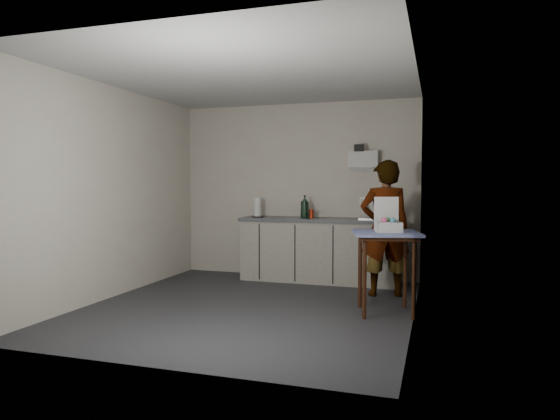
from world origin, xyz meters
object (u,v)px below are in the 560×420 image
(bakery_box, at_px, (388,224))
(kitchen_counter, at_px, (319,252))
(dish_rack, at_px, (375,214))
(dark_bottle, at_px, (303,209))
(paper_towel, at_px, (258,208))
(soda_can, at_px, (311,214))
(side_table, at_px, (386,242))
(standing_man, at_px, (385,228))
(soap_bottle, at_px, (305,207))

(bakery_box, bearing_deg, kitchen_counter, 110.97)
(dish_rack, relative_size, bakery_box, 1.16)
(dark_bottle, distance_m, paper_towel, 0.68)
(paper_towel, bearing_deg, soda_can, 7.11)
(kitchen_counter, bearing_deg, dish_rack, -1.08)
(side_table, bearing_deg, kitchen_counter, 112.19)
(side_table, bearing_deg, standing_man, 83.01)
(dark_bottle, bearing_deg, bakery_box, -48.85)
(soap_bottle, distance_m, dish_rack, 1.00)
(standing_man, bearing_deg, kitchen_counter, -51.34)
(bakery_box, bearing_deg, standing_man, 82.71)
(side_table, xyz_separation_m, soda_can, (-1.21, 1.54, 0.20))
(dish_rack, bearing_deg, soda_can, 178.35)
(dark_bottle, bearing_deg, soda_can, 4.44)
(side_table, bearing_deg, bakery_box, -54.94)
(soap_bottle, distance_m, paper_towel, 0.71)
(side_table, xyz_separation_m, dark_bottle, (-1.33, 1.53, 0.26))
(dish_rack, bearing_deg, kitchen_counter, 178.92)
(soap_bottle, height_order, paper_towel, soap_bottle)
(soda_can, bearing_deg, dark_bottle, -175.56)
(dish_rack, bearing_deg, side_table, -78.88)
(kitchen_counter, bearing_deg, paper_towel, -174.46)
(soda_can, bearing_deg, soap_bottle, -146.31)
(paper_towel, bearing_deg, side_table, -35.72)
(soap_bottle, bearing_deg, bakery_box, -48.70)
(kitchen_counter, relative_size, dark_bottle, 9.36)
(soap_bottle, xyz_separation_m, dark_bottle, (-0.03, 0.05, -0.04))
(side_table, height_order, paper_towel, paper_towel)
(dish_rack, bearing_deg, standing_man, -73.13)
(kitchen_counter, height_order, side_table, kitchen_counter)
(side_table, bearing_deg, dark_bottle, 117.45)
(kitchen_counter, relative_size, bakery_box, 6.03)
(standing_man, xyz_separation_m, dark_bottle, (-1.23, 0.67, 0.18))
(kitchen_counter, relative_size, paper_towel, 7.67)
(soda_can, bearing_deg, kitchen_counter, -5.71)
(dish_rack, distance_m, bakery_box, 1.56)
(standing_man, distance_m, soap_bottle, 1.37)
(side_table, xyz_separation_m, soap_bottle, (-1.30, 1.48, 0.30))
(kitchen_counter, relative_size, soda_can, 18.31)
(dark_bottle, relative_size, dish_rack, 0.55)
(soda_can, bearing_deg, bakery_box, -51.61)
(kitchen_counter, height_order, soda_can, soda_can)
(soda_can, bearing_deg, paper_towel, -172.89)
(dark_bottle, xyz_separation_m, paper_towel, (-0.67, -0.09, 0.02))
(standing_man, height_order, dark_bottle, standing_man)
(kitchen_counter, distance_m, paper_towel, 1.10)
(standing_man, bearing_deg, soap_bottle, -45.12)
(standing_man, height_order, bakery_box, standing_man)
(side_table, xyz_separation_m, bakery_box, (0.02, -0.02, 0.20))
(kitchen_counter, xyz_separation_m, soap_bottle, (-0.20, -0.05, 0.65))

